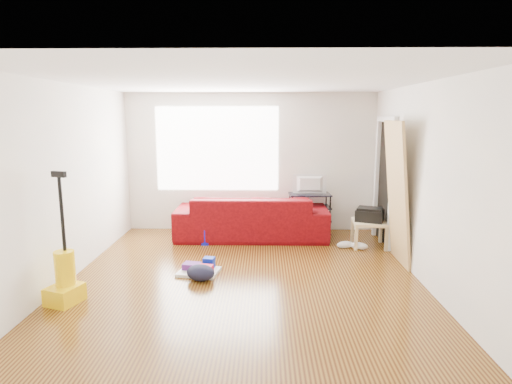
{
  "coord_description": "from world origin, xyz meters",
  "views": [
    {
      "loc": [
        0.25,
        -5.25,
        2.09
      ],
      "look_at": [
        0.14,
        0.6,
        1.04
      ],
      "focal_mm": 30.0,
      "sensor_mm": 36.0,
      "label": 1
    }
  ],
  "objects_px": {
    "sofa": "(252,237)",
    "cleaning_tray": "(200,269)",
    "backpack": "(201,280)",
    "side_table": "(369,225)",
    "bucket": "(206,243)",
    "tv_stand": "(309,213)",
    "vacuum": "(65,279)"
  },
  "relations": [
    {
      "from": "bucket",
      "to": "backpack",
      "type": "bearing_deg",
      "value": -84.58
    },
    {
      "from": "sofa",
      "to": "side_table",
      "type": "bearing_deg",
      "value": 166.01
    },
    {
      "from": "cleaning_tray",
      "to": "vacuum",
      "type": "xyz_separation_m",
      "value": [
        -1.39,
        -0.93,
        0.22
      ]
    },
    {
      "from": "bucket",
      "to": "backpack",
      "type": "relative_size",
      "value": 0.69
    },
    {
      "from": "sofa",
      "to": "tv_stand",
      "type": "xyz_separation_m",
      "value": [
        1.02,
        0.27,
        0.37
      ]
    },
    {
      "from": "side_table",
      "to": "backpack",
      "type": "distance_m",
      "value": 2.96
    },
    {
      "from": "side_table",
      "to": "bucket",
      "type": "distance_m",
      "value": 2.69
    },
    {
      "from": "tv_stand",
      "to": "side_table",
      "type": "distance_m",
      "value": 1.16
    },
    {
      "from": "bucket",
      "to": "tv_stand",
      "type": "bearing_deg",
      "value": 20.04
    },
    {
      "from": "cleaning_tray",
      "to": "backpack",
      "type": "xyz_separation_m",
      "value": [
        0.05,
        -0.26,
        -0.06
      ]
    },
    {
      "from": "side_table",
      "to": "cleaning_tray",
      "type": "height_order",
      "value": "side_table"
    },
    {
      "from": "tv_stand",
      "to": "backpack",
      "type": "height_order",
      "value": "tv_stand"
    },
    {
      "from": "sofa",
      "to": "backpack",
      "type": "height_order",
      "value": "sofa"
    },
    {
      "from": "cleaning_tray",
      "to": "backpack",
      "type": "height_order",
      "value": "cleaning_tray"
    },
    {
      "from": "side_table",
      "to": "vacuum",
      "type": "relative_size",
      "value": 0.37
    },
    {
      "from": "cleaning_tray",
      "to": "side_table",
      "type": "bearing_deg",
      "value": 26.18
    },
    {
      "from": "side_table",
      "to": "backpack",
      "type": "height_order",
      "value": "side_table"
    },
    {
      "from": "side_table",
      "to": "vacuum",
      "type": "height_order",
      "value": "vacuum"
    },
    {
      "from": "tv_stand",
      "to": "side_table",
      "type": "xyz_separation_m",
      "value": [
        0.89,
        -0.75,
        -0.02
      ]
    },
    {
      "from": "bucket",
      "to": "cleaning_tray",
      "type": "relative_size",
      "value": 0.44
    },
    {
      "from": "backpack",
      "to": "vacuum",
      "type": "bearing_deg",
      "value": -136.85
    },
    {
      "from": "sofa",
      "to": "cleaning_tray",
      "type": "height_order",
      "value": "sofa"
    },
    {
      "from": "bucket",
      "to": "backpack",
      "type": "height_order",
      "value": "bucket"
    },
    {
      "from": "cleaning_tray",
      "to": "backpack",
      "type": "relative_size",
      "value": 1.58
    },
    {
      "from": "tv_stand",
      "to": "sofa",
      "type": "bearing_deg",
      "value": -168.64
    },
    {
      "from": "sofa",
      "to": "tv_stand",
      "type": "bearing_deg",
      "value": -165.23
    },
    {
      "from": "backpack",
      "to": "tv_stand",
      "type": "bearing_deg",
      "value": 72.42
    },
    {
      "from": "bucket",
      "to": "vacuum",
      "type": "height_order",
      "value": "vacuum"
    },
    {
      "from": "tv_stand",
      "to": "side_table",
      "type": "relative_size",
      "value": 1.37
    },
    {
      "from": "tv_stand",
      "to": "vacuum",
      "type": "bearing_deg",
      "value": -139.64
    },
    {
      "from": "tv_stand",
      "to": "bucket",
      "type": "height_order",
      "value": "tv_stand"
    },
    {
      "from": "bucket",
      "to": "vacuum",
      "type": "xyz_separation_m",
      "value": [
        -1.29,
        -2.29,
        0.28
      ]
    }
  ]
}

